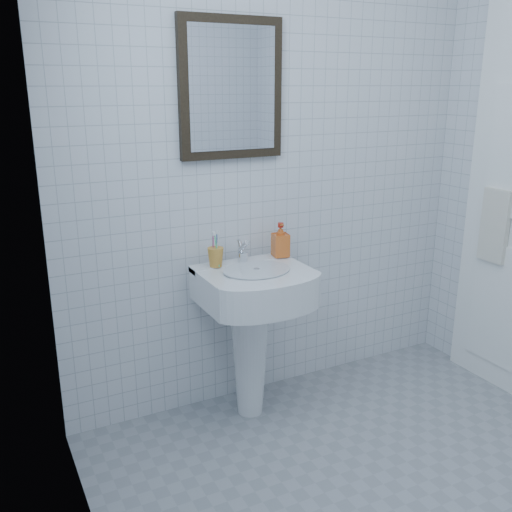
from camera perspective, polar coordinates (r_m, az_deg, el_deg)
wall_back at (r=2.81m, az=1.97°, el=10.27°), size 2.20×0.02×2.50m
wall_left at (r=1.31m, az=-14.82°, el=2.09°), size 0.02×2.40×2.50m
washbasin at (r=2.70m, az=-0.43°, el=-6.12°), size 0.50×0.37×0.77m
faucet at (r=2.68m, az=-1.32°, el=0.35°), size 0.05×0.11×0.12m
toothbrush_cup at (r=2.63m, az=-4.06°, el=-0.11°), size 0.09×0.09×0.09m
soap_dispenser at (r=2.77m, az=2.47°, el=1.64°), size 0.09×0.09×0.17m
wall_mirror at (r=2.67m, az=-2.47°, el=16.37°), size 0.50×0.04×0.62m
towel_ring at (r=3.17m, az=23.36°, el=5.99°), size 0.01×0.18×0.18m
hand_towel at (r=3.19m, az=22.75°, el=2.80°), size 0.03×0.16×0.38m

